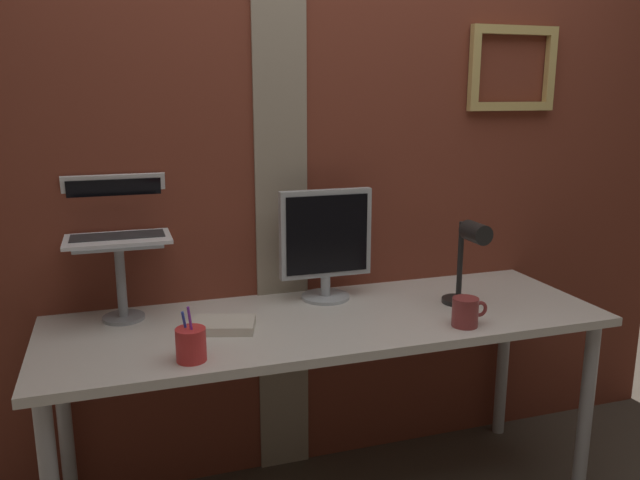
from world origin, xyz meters
name	(u,v)px	position (x,y,z in m)	size (l,w,h in m)	color
brick_wall_back	(329,172)	(0.00, 0.47, 1.18)	(3.15, 0.16, 2.37)	brown
desk	(329,337)	(-0.13, 0.09, 0.66)	(1.91, 0.64, 0.73)	silver
monitor	(326,240)	(-0.07, 0.29, 0.96)	(0.34, 0.18, 0.41)	#ADB2B7
laptop_stand	(120,267)	(-0.80, 0.29, 0.92)	(0.28, 0.22, 0.27)	gray
laptop	(117,220)	(-0.80, 0.36, 1.06)	(0.34, 0.27, 0.21)	white
desk_lamp	(469,255)	(0.37, 0.04, 0.93)	(0.12, 0.20, 0.32)	black
pen_cup	(191,344)	(-0.62, -0.13, 0.78)	(0.09, 0.09, 0.17)	red
coffee_mug	(466,312)	(0.27, -0.13, 0.78)	(0.13, 0.09, 0.10)	maroon
paper_clutter_stack	(224,325)	(-0.49, 0.09, 0.75)	(0.20, 0.14, 0.03)	silver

